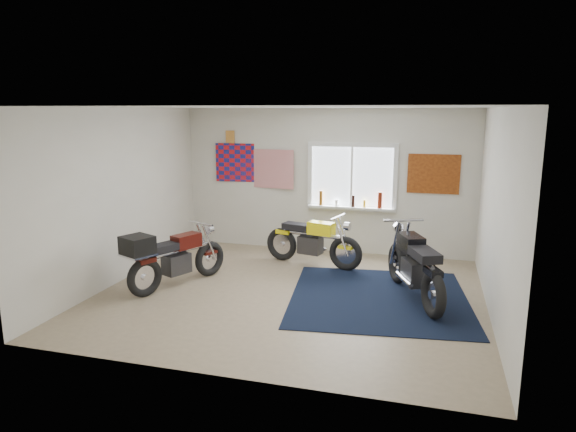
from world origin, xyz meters
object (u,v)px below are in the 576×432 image
(yellow_triumph, at_px, (312,242))
(maroon_tourer, at_px, (171,257))
(black_chrome_bike, at_px, (414,267))
(navy_rug, at_px, (379,298))

(yellow_triumph, height_order, maroon_tourer, maroon_tourer)
(yellow_triumph, xyz_separation_m, black_chrome_bike, (1.77, -1.20, 0.06))
(black_chrome_bike, bearing_deg, maroon_tourer, 75.94)
(yellow_triumph, bearing_deg, navy_rug, -32.09)
(navy_rug, relative_size, maroon_tourer, 1.48)
(navy_rug, height_order, maroon_tourer, maroon_tourer)
(yellow_triumph, distance_m, black_chrome_bike, 2.14)
(black_chrome_bike, height_order, maroon_tourer, black_chrome_bike)
(black_chrome_bike, relative_size, maroon_tourer, 1.11)
(black_chrome_bike, bearing_deg, navy_rug, 81.94)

